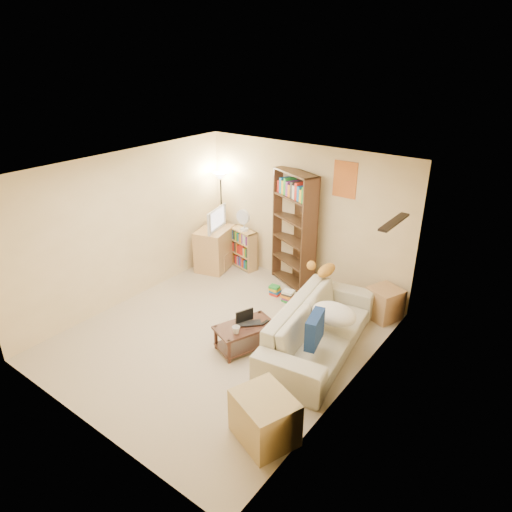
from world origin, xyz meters
name	(u,v)px	position (x,y,z in m)	size (l,w,h in m)	color
room	(219,235)	(0.00, 0.01, 1.62)	(4.50, 4.54, 2.52)	#BFA88F
sofa	(319,328)	(1.31, 0.58, 0.35)	(1.28, 2.50, 0.70)	#BAB59A
navy_pillow	(315,329)	(1.50, 0.09, 0.67)	(0.46, 0.14, 0.41)	navy
cream_blanket	(334,314)	(1.47, 0.66, 0.60)	(0.64, 0.46, 0.28)	silver
tabby_cat	(324,269)	(0.87, 1.44, 0.79)	(0.56, 0.26, 0.19)	#C7822A
coffee_table	(245,334)	(0.46, -0.02, 0.23)	(0.73, 0.94, 0.37)	#3F2218
laptop	(249,326)	(0.51, 0.00, 0.38)	(0.42, 0.42, 0.03)	black
laptop_screen	(245,316)	(0.40, 0.04, 0.48)	(0.01, 0.28, 0.18)	white
mug	(236,330)	(0.48, -0.24, 0.42)	(0.12, 0.12, 0.10)	white
tv_remote	(265,322)	(0.64, 0.20, 0.38)	(0.05, 0.15, 0.02)	black
tv_stand	(215,249)	(-1.63, 1.70, 0.40)	(0.54, 0.75, 0.80)	tan
television	(213,219)	(-1.63, 1.70, 1.01)	(0.28, 0.72, 0.42)	black
tall_bookshelf	(294,227)	(-0.07, 2.05, 1.09)	(0.98, 0.66, 2.07)	#492C1C
short_bookshelf	(243,249)	(-1.21, 2.05, 0.39)	(0.65, 0.38, 0.78)	#DBB96A
desk_fan	(243,219)	(-1.16, 2.01, 1.01)	(0.28, 0.16, 0.42)	silver
floor_lamp	(221,191)	(-1.73, 2.05, 1.44)	(0.31, 0.31, 1.80)	black
side_table	(384,303)	(1.72, 1.93, 0.26)	(0.45, 0.45, 0.51)	tan
end_cabinet	(265,418)	(1.65, -1.20, 0.27)	(0.66, 0.55, 0.55)	tan
book_stacks	(289,297)	(0.27, 1.43, 0.11)	(0.82, 0.29, 0.25)	red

